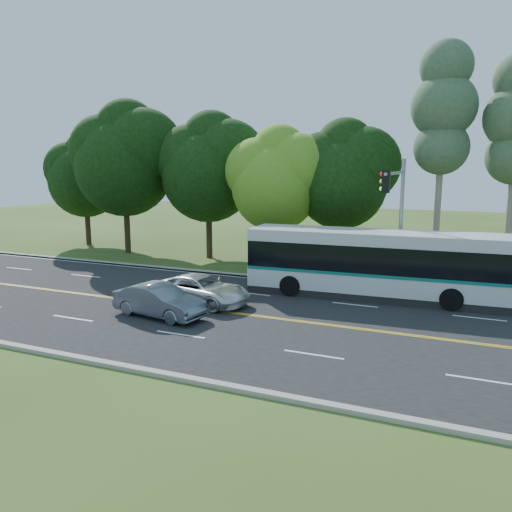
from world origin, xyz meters
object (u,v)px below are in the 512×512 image
at_px(traffic_signal, 397,207).
at_px(suv, 202,290).
at_px(sedan, 160,301).
at_px(transit_bus, 376,265).

height_order(traffic_signal, suv, traffic_signal).
distance_m(sedan, suv, 2.71).
bearing_deg(sedan, suv, -5.20).
bearing_deg(sedan, traffic_signal, -42.79).
distance_m(transit_bus, sedan, 10.93).
distance_m(transit_bus, suv, 8.86).
distance_m(traffic_signal, transit_bus, 3.11).
xyz_separation_m(transit_bus, suv, (-7.54, -4.54, -0.99)).
relative_size(traffic_signal, transit_bus, 0.54).
xyz_separation_m(transit_bus, sedan, (-8.20, -7.16, -0.95)).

